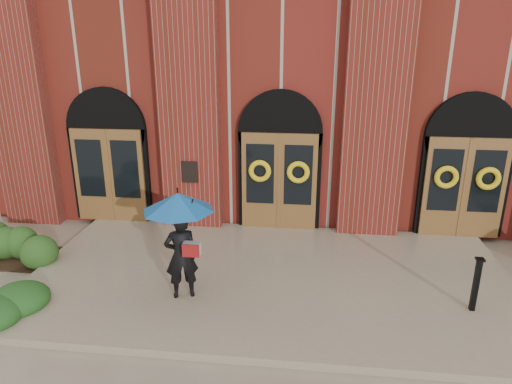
# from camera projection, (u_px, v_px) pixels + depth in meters

# --- Properties ---
(ground) EXTENTS (90.00, 90.00, 0.00)m
(ground) POSITION_uv_depth(u_px,v_px,m) (269.00, 285.00, 9.47)
(ground) COLOR gray
(ground) RESTS_ON ground
(landing) EXTENTS (10.00, 5.30, 0.15)m
(landing) POSITION_uv_depth(u_px,v_px,m) (270.00, 278.00, 9.58)
(landing) COLOR gray
(landing) RESTS_ON ground
(church_building) EXTENTS (16.20, 12.53, 7.00)m
(church_building) POSITION_uv_depth(u_px,v_px,m) (292.00, 77.00, 16.61)
(church_building) COLOR maroon
(church_building) RESTS_ON ground
(man_with_umbrella) EXTENTS (1.69, 1.69, 2.09)m
(man_with_umbrella) POSITION_uv_depth(u_px,v_px,m) (180.00, 226.00, 8.32)
(man_with_umbrella) COLOR black
(man_with_umbrella) RESTS_ON landing
(metal_post) EXTENTS (0.14, 0.14, 1.04)m
(metal_post) POSITION_uv_depth(u_px,v_px,m) (476.00, 283.00, 8.15)
(metal_post) COLOR black
(metal_post) RESTS_ON landing
(hedge_wall_left) EXTENTS (2.73, 1.09, 0.70)m
(hedge_wall_left) POSITION_uv_depth(u_px,v_px,m) (6.00, 244.00, 10.51)
(hedge_wall_left) COLOR #244717
(hedge_wall_left) RESTS_ON ground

